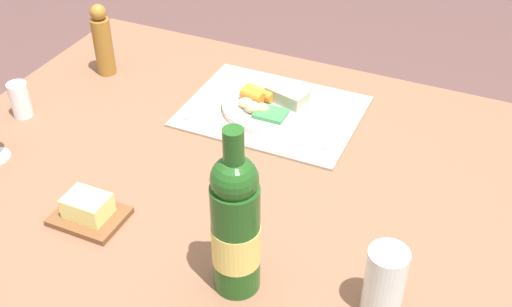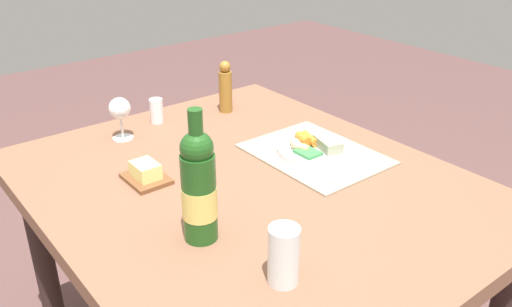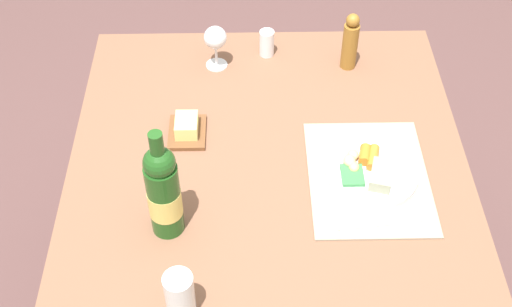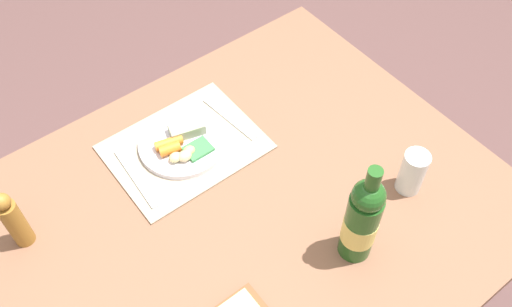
{
  "view_description": "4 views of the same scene",
  "coord_description": "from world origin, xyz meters",
  "px_view_note": "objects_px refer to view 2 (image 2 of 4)",
  "views": [
    {
      "loc": [
        -0.46,
        0.89,
        1.58
      ],
      "look_at": [
        -0.05,
        -0.02,
        0.82
      ],
      "focal_mm": 44.76,
      "sensor_mm": 36.0,
      "label": 1
    },
    {
      "loc": [
        -1.02,
        0.78,
        1.47
      ],
      "look_at": [
        -0.03,
        0.0,
        0.86
      ],
      "focal_mm": 37.91,
      "sensor_mm": 36.0,
      "label": 2
    },
    {
      "loc": [
        -1.15,
        0.06,
        2.06
      ],
      "look_at": [
        0.07,
        0.03,
        0.8
      ],
      "focal_mm": 47.85,
      "sensor_mm": 36.0,
      "label": 3
    },
    {
      "loc": [
        0.43,
        0.61,
        1.95
      ],
      "look_at": [
        -0.09,
        -0.07,
        0.85
      ],
      "focal_mm": 39.39,
      "sensor_mm": 36.0,
      "label": 4
    }
  ],
  "objects_px": {
    "wine_bottle": "(199,187)",
    "water_tumbler": "(284,259)",
    "butter_dish": "(146,174)",
    "dining_table": "(249,210)",
    "pepper_mill": "(225,88)",
    "salt_shaker": "(157,111)",
    "dinner_plate": "(316,148)",
    "knife": "(277,136)",
    "wine_glass": "(120,110)",
    "fork": "(355,171)"
  },
  "relations": [
    {
      "from": "butter_dish",
      "to": "knife",
      "type": "bearing_deg",
      "value": -91.23
    },
    {
      "from": "wine_bottle",
      "to": "salt_shaker",
      "type": "bearing_deg",
      "value": -20.98
    },
    {
      "from": "salt_shaker",
      "to": "pepper_mill",
      "type": "relative_size",
      "value": 0.45
    },
    {
      "from": "wine_bottle",
      "to": "knife",
      "type": "bearing_deg",
      "value": -57.73
    },
    {
      "from": "fork",
      "to": "pepper_mill",
      "type": "xyz_separation_m",
      "value": [
        0.61,
        0.01,
        0.08
      ]
    },
    {
      "from": "pepper_mill",
      "to": "butter_dish",
      "type": "bearing_deg",
      "value": 121.33
    },
    {
      "from": "butter_dish",
      "to": "dinner_plate",
      "type": "bearing_deg",
      "value": -109.22
    },
    {
      "from": "fork",
      "to": "wine_bottle",
      "type": "relative_size",
      "value": 0.65
    },
    {
      "from": "salt_shaker",
      "to": "butter_dish",
      "type": "height_order",
      "value": "salt_shaker"
    },
    {
      "from": "dinner_plate",
      "to": "water_tumbler",
      "type": "xyz_separation_m",
      "value": [
        -0.38,
        0.46,
        0.03
      ]
    },
    {
      "from": "wine_glass",
      "to": "salt_shaker",
      "type": "bearing_deg",
      "value": -70.99
    },
    {
      "from": "knife",
      "to": "water_tumbler",
      "type": "xyz_separation_m",
      "value": [
        -0.54,
        0.44,
        0.05
      ]
    },
    {
      "from": "fork",
      "to": "pepper_mill",
      "type": "height_order",
      "value": "pepper_mill"
    },
    {
      "from": "dinner_plate",
      "to": "salt_shaker",
      "type": "xyz_separation_m",
      "value": [
        0.51,
        0.25,
        0.02
      ]
    },
    {
      "from": "fork",
      "to": "pepper_mill",
      "type": "relative_size",
      "value": 1.1
    },
    {
      "from": "dinner_plate",
      "to": "wine_glass",
      "type": "xyz_separation_m",
      "value": [
        0.46,
        0.4,
        0.08
      ]
    },
    {
      "from": "dinner_plate",
      "to": "knife",
      "type": "xyz_separation_m",
      "value": [
        0.16,
        0.02,
        -0.01
      ]
    },
    {
      "from": "water_tumbler",
      "to": "pepper_mill",
      "type": "distance_m",
      "value": 0.95
    },
    {
      "from": "dinner_plate",
      "to": "wine_bottle",
      "type": "xyz_separation_m",
      "value": [
        -0.15,
        0.5,
        0.11
      ]
    },
    {
      "from": "fork",
      "to": "salt_shaker",
      "type": "bearing_deg",
      "value": 14.3
    },
    {
      "from": "wine_bottle",
      "to": "wine_glass",
      "type": "bearing_deg",
      "value": -9.5
    },
    {
      "from": "water_tumbler",
      "to": "pepper_mill",
      "type": "relative_size",
      "value": 0.69
    },
    {
      "from": "dining_table",
      "to": "butter_dish",
      "type": "xyz_separation_m",
      "value": [
        0.18,
        0.22,
        0.11
      ]
    },
    {
      "from": "wine_glass",
      "to": "water_tumbler",
      "type": "distance_m",
      "value": 0.85
    },
    {
      "from": "wine_glass",
      "to": "wine_bottle",
      "type": "distance_m",
      "value": 0.62
    },
    {
      "from": "dinner_plate",
      "to": "fork",
      "type": "bearing_deg",
      "value": -179.81
    },
    {
      "from": "dining_table",
      "to": "wine_bottle",
      "type": "height_order",
      "value": "wine_bottle"
    },
    {
      "from": "butter_dish",
      "to": "salt_shaker",
      "type": "bearing_deg",
      "value": -33.07
    },
    {
      "from": "wine_bottle",
      "to": "butter_dish",
      "type": "relative_size",
      "value": 2.4
    },
    {
      "from": "wine_bottle",
      "to": "water_tumbler",
      "type": "relative_size",
      "value": 2.46
    },
    {
      "from": "wine_bottle",
      "to": "pepper_mill",
      "type": "relative_size",
      "value": 1.69
    },
    {
      "from": "dinner_plate",
      "to": "butter_dish",
      "type": "distance_m",
      "value": 0.5
    },
    {
      "from": "dining_table",
      "to": "salt_shaker",
      "type": "bearing_deg",
      "value": -1.0
    },
    {
      "from": "butter_dish",
      "to": "dining_table",
      "type": "bearing_deg",
      "value": -129.13
    },
    {
      "from": "dinner_plate",
      "to": "salt_shaker",
      "type": "distance_m",
      "value": 0.57
    },
    {
      "from": "knife",
      "to": "salt_shaker",
      "type": "relative_size",
      "value": 2.57
    },
    {
      "from": "dining_table",
      "to": "dinner_plate",
      "type": "height_order",
      "value": "dinner_plate"
    },
    {
      "from": "dinner_plate",
      "to": "wine_glass",
      "type": "height_order",
      "value": "wine_glass"
    },
    {
      "from": "wine_glass",
      "to": "wine_bottle",
      "type": "xyz_separation_m",
      "value": [
        -0.61,
        0.1,
        0.03
      ]
    },
    {
      "from": "wine_glass",
      "to": "wine_bottle",
      "type": "bearing_deg",
      "value": 170.5
    },
    {
      "from": "dining_table",
      "to": "wine_glass",
      "type": "height_order",
      "value": "wine_glass"
    },
    {
      "from": "salt_shaker",
      "to": "butter_dish",
      "type": "bearing_deg",
      "value": 146.93
    },
    {
      "from": "fork",
      "to": "wine_bottle",
      "type": "xyz_separation_m",
      "value": [
        0.0,
        0.5,
        0.12
      ]
    },
    {
      "from": "wine_glass",
      "to": "water_tumbler",
      "type": "relative_size",
      "value": 1.08
    },
    {
      "from": "dining_table",
      "to": "water_tumbler",
      "type": "height_order",
      "value": "water_tumbler"
    },
    {
      "from": "dinner_plate",
      "to": "wine_bottle",
      "type": "height_order",
      "value": "wine_bottle"
    },
    {
      "from": "knife",
      "to": "butter_dish",
      "type": "xyz_separation_m",
      "value": [
        0.01,
        0.46,
        0.01
      ]
    },
    {
      "from": "dining_table",
      "to": "dinner_plate",
      "type": "relative_size",
      "value": 5.45
    },
    {
      "from": "dining_table",
      "to": "wine_bottle",
      "type": "bearing_deg",
      "value": 119.79
    },
    {
      "from": "knife",
      "to": "dining_table",
      "type": "bearing_deg",
      "value": 127.81
    }
  ]
}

